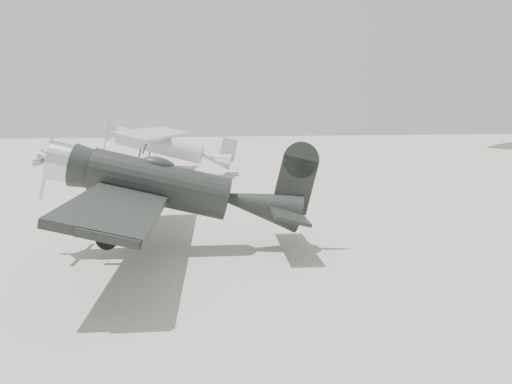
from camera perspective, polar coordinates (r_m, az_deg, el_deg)
The scene contains 3 objects.
ground at distance 14.87m, azimuth 7.28°, elevation -7.25°, with size 160.00×160.00×0.00m, color #A29A8F.
lowwing_monoplane at distance 15.16m, azimuth -9.45°, elevation 0.46°, with size 8.11×11.32×3.64m.
highwing_monoplane at distance 34.70m, azimuth -10.36°, elevation 5.61°, with size 9.03×12.59×3.57m.
Camera 1 is at (-4.88, -13.43, 4.10)m, focal length 35.00 mm.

